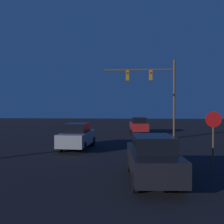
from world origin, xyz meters
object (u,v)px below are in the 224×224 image
traffic_signal_mast (156,86)px  stop_sign (213,131)px  car_near (152,158)px  car_far (139,125)px  car_mid (78,136)px

traffic_signal_mast → stop_sign: 11.94m
car_near → car_far: same height
traffic_signal_mast → stop_sign: size_ratio=2.69×
car_near → car_far: size_ratio=1.00×
car_near → traffic_signal_mast: (1.50, 12.86, 3.77)m
car_near → traffic_signal_mast: size_ratio=0.66×
car_mid → car_near: bearing=-54.9°
car_mid → traffic_signal_mast: 9.15m
car_far → traffic_signal_mast: 6.00m
car_near → stop_sign: stop_sign is taller
stop_sign → traffic_signal_mast: bearing=95.7°
car_far → car_mid: bearing=-116.3°
car_far → stop_sign: size_ratio=1.76×
car_mid → car_far: 11.37m
car_mid → stop_sign: size_ratio=1.76×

